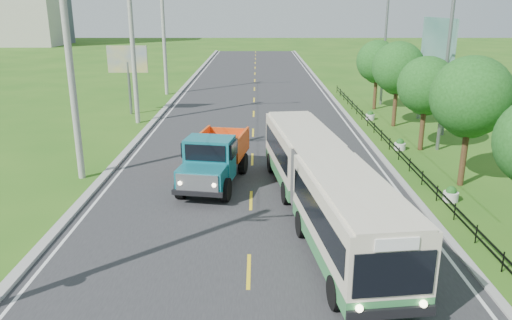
{
  "coord_description": "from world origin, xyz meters",
  "views": [
    {
      "loc": [
        0.26,
        -14.03,
        8.05
      ],
      "look_at": [
        0.22,
        5.8,
        1.9
      ],
      "focal_mm": 35.0,
      "sensor_mm": 36.0,
      "label": 1
    }
  ],
  "objects_px": {
    "planter_far": "(370,116)",
    "tree_third": "(471,100)",
    "streetlight_far": "(383,46)",
    "billboard_right": "(437,48)",
    "pole_mid": "(134,50)",
    "billboard_left": "(128,64)",
    "dump_truck": "(214,156)",
    "pole_near": "(72,73)",
    "planter_mid": "(400,145)",
    "pole_far": "(164,39)",
    "tree_back": "(378,63)",
    "tree_fourth": "(426,88)",
    "streetlight_mid": "(444,65)",
    "bus": "(322,180)",
    "tree_fifth": "(398,70)",
    "planter_near": "(451,195)"
  },
  "relations": [
    {
      "from": "planter_far",
      "to": "tree_third",
      "type": "bearing_deg",
      "value": -84.82
    },
    {
      "from": "streetlight_far",
      "to": "billboard_right",
      "type": "xyz_separation_m",
      "value": [
        1.66,
        -8.0,
        0.44
      ]
    },
    {
      "from": "pole_mid",
      "to": "tree_third",
      "type": "xyz_separation_m",
      "value": [
        18.12,
        -12.86,
        -1.11
      ]
    },
    {
      "from": "streetlight_far",
      "to": "billboard_left",
      "type": "height_order",
      "value": "streetlight_far"
    },
    {
      "from": "dump_truck",
      "to": "pole_near",
      "type": "bearing_deg",
      "value": -178.02
    },
    {
      "from": "streetlight_far",
      "to": "planter_mid",
      "type": "distance_m",
      "value": 14.88
    },
    {
      "from": "billboard_right",
      "to": "billboard_left",
      "type": "bearing_deg",
      "value": 169.6
    },
    {
      "from": "tree_third",
      "to": "pole_far",
      "type": "bearing_deg",
      "value": 126.09
    },
    {
      "from": "tree_back",
      "to": "tree_fourth",
      "type": "bearing_deg",
      "value": -90.0
    },
    {
      "from": "streetlight_mid",
      "to": "planter_far",
      "type": "distance_m",
      "value": 9.46
    },
    {
      "from": "pole_far",
      "to": "bus",
      "type": "height_order",
      "value": "pole_far"
    },
    {
      "from": "planter_far",
      "to": "bus",
      "type": "xyz_separation_m",
      "value": [
        -5.84,
        -18.01,
        1.39
      ]
    },
    {
      "from": "tree_back",
      "to": "billboard_right",
      "type": "relative_size",
      "value": 0.75
    },
    {
      "from": "pole_near",
      "to": "tree_fifth",
      "type": "xyz_separation_m",
      "value": [
        18.12,
        11.14,
        -1.24
      ]
    },
    {
      "from": "tree_fifth",
      "to": "streetlight_mid",
      "type": "distance_m",
      "value": 6.28
    },
    {
      "from": "pole_far",
      "to": "tree_fifth",
      "type": "distance_m",
      "value": 22.25
    },
    {
      "from": "tree_third",
      "to": "tree_fourth",
      "type": "distance_m",
      "value": 6.01
    },
    {
      "from": "tree_fifth",
      "to": "streetlight_far",
      "type": "distance_m",
      "value": 7.97
    },
    {
      "from": "streetlight_far",
      "to": "billboard_right",
      "type": "distance_m",
      "value": 8.18
    },
    {
      "from": "planter_mid",
      "to": "billboard_right",
      "type": "distance_m",
      "value": 8.68
    },
    {
      "from": "tree_back",
      "to": "planter_mid",
      "type": "bearing_deg",
      "value": -95.91
    },
    {
      "from": "pole_mid",
      "to": "tree_fourth",
      "type": "bearing_deg",
      "value": -20.74
    },
    {
      "from": "billboard_right",
      "to": "dump_truck",
      "type": "bearing_deg",
      "value": -139.68
    },
    {
      "from": "pole_near",
      "to": "streetlight_mid",
      "type": "relative_size",
      "value": 1.1
    },
    {
      "from": "tree_third",
      "to": "streetlight_far",
      "type": "bearing_deg",
      "value": 87.73
    },
    {
      "from": "bus",
      "to": "dump_truck",
      "type": "xyz_separation_m",
      "value": [
        -4.47,
        4.12,
        -0.29
      ]
    },
    {
      "from": "streetlight_far",
      "to": "planter_far",
      "type": "distance_m",
      "value": 7.84
    },
    {
      "from": "pole_mid",
      "to": "streetlight_mid",
      "type": "relative_size",
      "value": 1.1
    },
    {
      "from": "pole_mid",
      "to": "billboard_left",
      "type": "xyz_separation_m",
      "value": [
        -1.24,
        3.0,
        -1.23
      ]
    },
    {
      "from": "tree_third",
      "to": "planter_far",
      "type": "height_order",
      "value": "tree_third"
    },
    {
      "from": "pole_near",
      "to": "planter_mid",
      "type": "distance_m",
      "value": 18.23
    },
    {
      "from": "planter_far",
      "to": "dump_truck",
      "type": "height_order",
      "value": "dump_truck"
    },
    {
      "from": "tree_fifth",
      "to": "streetlight_mid",
      "type": "bearing_deg",
      "value": -82.71
    },
    {
      "from": "bus",
      "to": "billboard_left",
      "type": "bearing_deg",
      "value": 114.49
    },
    {
      "from": "streetlight_mid",
      "to": "billboard_right",
      "type": "bearing_deg",
      "value": 74.56
    },
    {
      "from": "planter_mid",
      "to": "tree_fifth",
      "type": "bearing_deg",
      "value": 78.44
    },
    {
      "from": "streetlight_far",
      "to": "dump_truck",
      "type": "xyz_separation_m",
      "value": [
        -12.36,
        -19.89,
        -3.51
      ]
    },
    {
      "from": "planter_far",
      "to": "billboard_right",
      "type": "relative_size",
      "value": 0.09
    },
    {
      "from": "planter_near",
      "to": "billboard_right",
      "type": "relative_size",
      "value": 0.09
    },
    {
      "from": "streetlight_mid",
      "to": "billboard_right",
      "type": "xyz_separation_m",
      "value": [
        1.66,
        6.0,
        0.44
      ]
    },
    {
      "from": "pole_near",
      "to": "tree_fourth",
      "type": "height_order",
      "value": "pole_near"
    },
    {
      "from": "tree_fifth",
      "to": "bus",
      "type": "xyz_separation_m",
      "value": [
        -7.1,
        -16.15,
        -2.18
      ]
    },
    {
      "from": "pole_far",
      "to": "tree_third",
      "type": "bearing_deg",
      "value": -53.91
    },
    {
      "from": "tree_third",
      "to": "streetlight_far",
      "type": "xyz_separation_m",
      "value": [
        0.79,
        19.86,
        0.92
      ]
    },
    {
      "from": "tree_back",
      "to": "dump_truck",
      "type": "height_order",
      "value": "tree_back"
    },
    {
      "from": "tree_fifth",
      "to": "bus",
      "type": "distance_m",
      "value": 17.78
    },
    {
      "from": "pole_far",
      "to": "planter_mid",
      "type": "height_order",
      "value": "pole_far"
    },
    {
      "from": "tree_fifth",
      "to": "planter_near",
      "type": "height_order",
      "value": "tree_fifth"
    },
    {
      "from": "billboard_right",
      "to": "streetlight_mid",
      "type": "bearing_deg",
      "value": -105.44
    },
    {
      "from": "billboard_right",
      "to": "planter_mid",
      "type": "bearing_deg",
      "value": -121.66
    }
  ]
}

